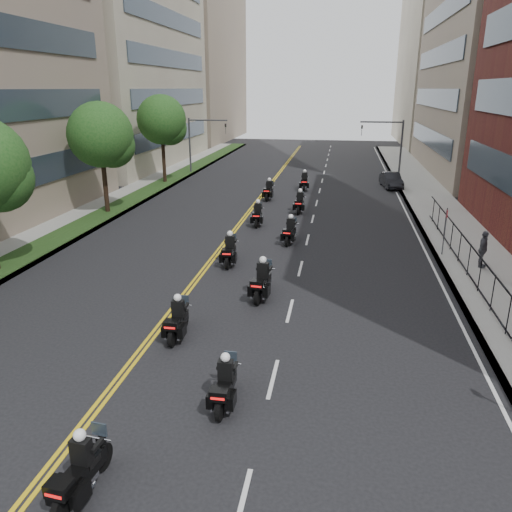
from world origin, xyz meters
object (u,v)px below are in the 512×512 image
Objects in this scene: motorcycle_1 at (225,386)px; motorcycle_7 at (300,203)px; pedestrian_c at (483,249)px; motorcycle_3 at (262,282)px; parked_sedan at (391,180)px; motorcycle_2 at (178,321)px; motorcycle_9 at (304,182)px; motorcycle_6 at (258,215)px; motorcycle_8 at (269,191)px; motorcycle_0 at (80,471)px; motorcycle_5 at (290,232)px; motorcycle_4 at (230,251)px.

motorcycle_1 is 0.92× the size of motorcycle_7.
motorcycle_7 is 1.28× the size of pedestrian_c.
motorcycle_3 reaches higher than parked_sedan.
motorcycle_2 is 27.96m from motorcycle_9.
parked_sedan is (9.91, 30.39, 0.03)m from motorcycle_2.
motorcycle_1 is 0.93× the size of motorcycle_6.
motorcycle_8 is at bearing -153.31° from parked_sedan.
pedestrian_c reaches higher than motorcycle_3.
parked_sedan is at bearing 78.85° from motorcycle_3.
parked_sedan is (9.67, 37.77, 0.03)m from motorcycle_0.
motorcycle_0 is 11.59m from motorcycle_3.
motorcycle_8 is (-2.69, 27.15, 0.07)m from motorcycle_1.
motorcycle_2 is at bearing -86.61° from motorcycle_8.
parked_sedan is (7.16, 18.31, 0.00)m from motorcycle_5.
motorcycle_4 is 1.29× the size of pedestrian_c.
pedestrian_c is at bearing -45.10° from motorcycle_7.
motorcycle_8 is at bearing 89.65° from motorcycle_6.
motorcycle_0 is at bearing -86.25° from motorcycle_8.
motorcycle_4 is at bearing 101.46° from motorcycle_1.
motorcycle_8 is 1.30× the size of pedestrian_c.
motorcycle_7 is (2.52, 11.66, -0.00)m from motorcycle_4.
pedestrian_c reaches higher than motorcycle_1.
motorcycle_9 is 7.96m from parked_sedan.
motorcycle_7 is 13.03m from parked_sedan.
motorcycle_6 is at bearing -130.89° from parked_sedan.
motorcycle_5 is 0.56× the size of parked_sedan.
motorcycle_3 is 1.04× the size of motorcycle_8.
motorcycle_7 is at bearing 96.80° from motorcycle_5.
motorcycle_0 is 7.38m from motorcycle_2.
motorcycle_1 is 1.17× the size of pedestrian_c.
motorcycle_9 reaches higher than parked_sedan.
motorcycle_4 is 7.70m from motorcycle_6.
pedestrian_c is (9.67, -2.91, 0.40)m from motorcycle_5.
motorcycle_2 is 0.93× the size of motorcycle_4.
parked_sedan is (9.77, 22.48, -0.02)m from motorcycle_4.
motorcycle_7 is 14.26m from pedestrian_c.
motorcycle_9 is (-0.04, 23.86, -0.01)m from motorcycle_3.
motorcycle_3 is 4.51m from motorcycle_4.
motorcycle_3 is at bearing -89.26° from motorcycle_7.
motorcycle_2 is 4.67m from motorcycle_3.
motorcycle_9 is (2.08, 12.25, 0.04)m from motorcycle_6.
motorcycle_1 is 4.46m from motorcycle_2.
motorcycle_9 is (2.36, 27.86, 0.07)m from motorcycle_2.
motorcycle_3 is 8.09m from motorcycle_5.
motorcycle_2 is 15.61m from motorcycle_6.
parked_sedan is at bearing 15.85° from motorcycle_9.
motorcycle_8 is at bearing 89.16° from motorcycle_2.
motorcycle_9 is (2.22, 19.95, 0.02)m from motorcycle_4.
pedestrian_c reaches higher than motorcycle_9.
motorcycle_3 is at bearing 90.85° from motorcycle_1.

